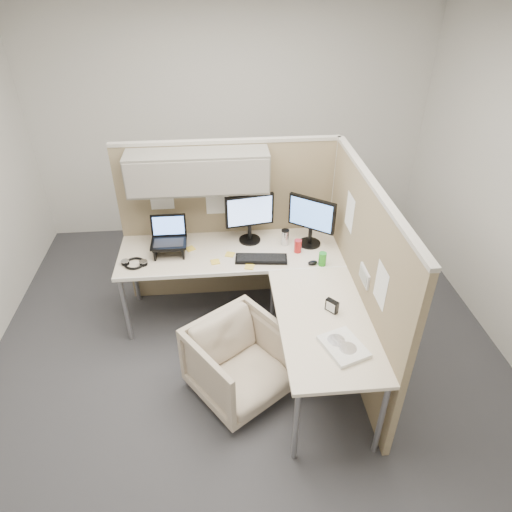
{
  "coord_description": "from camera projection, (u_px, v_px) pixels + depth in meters",
  "views": [
    {
      "loc": [
        -0.18,
        -2.9,
        2.98
      ],
      "look_at": [
        0.1,
        0.25,
        0.85
      ],
      "focal_mm": 32.0,
      "sensor_mm": 36.0,
      "label": 1
    }
  ],
  "objects": [
    {
      "name": "office_chair",
      "position": [
        240.0,
        359.0,
        3.52
      ],
      "size": [
        0.91,
        0.9,
        0.69
      ],
      "primitive_type": "imported",
      "rotation": [
        0.0,
        0.0,
        0.61
      ],
      "color": "beige",
      "rests_on": "ground"
    },
    {
      "name": "sticky_note_d",
      "position": [
        230.0,
        254.0,
        4.04
      ],
      "size": [
        0.1,
        0.1,
        0.01
      ],
      "primitive_type": "cube",
      "rotation": [
        0.0,
        0.0,
        -0.35
      ],
      "color": "yellow",
      "rests_on": "desk"
    },
    {
      "name": "desk",
      "position": [
        260.0,
        280.0,
        3.8
      ],
      "size": [
        2.0,
        1.98,
        0.73
      ],
      "color": "beige",
      "rests_on": "ground"
    },
    {
      "name": "sticky_note_c",
      "position": [
        190.0,
        249.0,
        4.12
      ],
      "size": [
        0.1,
        0.1,
        0.01
      ],
      "primitive_type": "cube",
      "rotation": [
        0.0,
        0.0,
        0.52
      ],
      "color": "yellow",
      "rests_on": "desk"
    },
    {
      "name": "sticky_note_a",
      "position": [
        215.0,
        262.0,
        3.94
      ],
      "size": [
        0.09,
        0.09,
        0.01
      ],
      "primitive_type": "cube",
      "rotation": [
        0.0,
        0.0,
        0.18
      ],
      "color": "yellow",
      "rests_on": "desk"
    },
    {
      "name": "soda_can_green",
      "position": [
        322.0,
        259.0,
        3.88
      ],
      "size": [
        0.07,
        0.07,
        0.12
      ],
      "primitive_type": "cylinder",
      "color": "#268C1E",
      "rests_on": "desk"
    },
    {
      "name": "travel_mug",
      "position": [
        285.0,
        237.0,
        4.14
      ],
      "size": [
        0.07,
        0.07,
        0.15
      ],
      "color": "silver",
      "rests_on": "desk"
    },
    {
      "name": "laptop_station",
      "position": [
        169.0,
        241.0,
        4.01
      ],
      "size": [
        0.31,
        0.27,
        0.32
      ],
      "color": "black",
      "rests_on": "desk"
    },
    {
      "name": "headphones",
      "position": [
        134.0,
        263.0,
        3.91
      ],
      "size": [
        0.22,
        0.2,
        0.03
      ],
      "rotation": [
        0.0,
        0.0,
        -0.14
      ],
      "color": "black",
      "rests_on": "desk"
    },
    {
      "name": "monitor_right",
      "position": [
        311.0,
        218.0,
        4.04
      ],
      "size": [
        0.37,
        0.29,
        0.47
      ],
      "rotation": [
        0.0,
        0.0,
        -0.64
      ],
      "color": "black",
      "rests_on": "desk"
    },
    {
      "name": "monitor_left",
      "position": [
        250.0,
        215.0,
        4.09
      ],
      "size": [
        0.44,
        0.2,
        0.47
      ],
      "rotation": [
        0.0,
        0.0,
        0.16
      ],
      "color": "black",
      "rests_on": "desk"
    },
    {
      "name": "mouse",
      "position": [
        313.0,
        263.0,
        3.91
      ],
      "size": [
        0.1,
        0.08,
        0.03
      ],
      "primitive_type": "ellipsoid",
      "rotation": [
        0.0,
        0.0,
        0.27
      ],
      "color": "black",
      "rests_on": "desk"
    },
    {
      "name": "partition_back",
      "position": [
        216.0,
        200.0,
        4.13
      ],
      "size": [
        2.0,
        0.36,
        1.63
      ],
      "color": "#8C7B5C",
      "rests_on": "ground"
    },
    {
      "name": "soda_can_silver",
      "position": [
        298.0,
        246.0,
        4.05
      ],
      "size": [
        0.07,
        0.07,
        0.12
      ],
      "primitive_type": "cylinder",
      "color": "#B21E1E",
      "rests_on": "desk"
    },
    {
      "name": "keyboard",
      "position": [
        261.0,
        259.0,
        3.97
      ],
      "size": [
        0.46,
        0.2,
        0.02
      ],
      "primitive_type": "cube",
      "rotation": [
        0.0,
        0.0,
        -0.11
      ],
      "color": "black",
      "rests_on": "desk"
    },
    {
      "name": "ground",
      "position": [
        247.0,
        351.0,
        4.07
      ],
      "size": [
        4.5,
        4.5,
        0.0
      ],
      "primitive_type": "plane",
      "color": "#343438",
      "rests_on": "ground"
    },
    {
      "name": "partition_right",
      "position": [
        360.0,
        276.0,
        3.63
      ],
      "size": [
        0.07,
        2.03,
        1.63
      ],
      "color": "#8C7B5C",
      "rests_on": "ground"
    },
    {
      "name": "sticky_note_b",
      "position": [
        249.0,
        267.0,
        3.88
      ],
      "size": [
        0.09,
        0.09,
        0.01
      ],
      "primitive_type": "cube",
      "rotation": [
        0.0,
        0.0,
        -0.27
      ],
      "color": "yellow",
      "rests_on": "desk"
    },
    {
      "name": "paper_stack",
      "position": [
        343.0,
        347.0,
        3.09
      ],
      "size": [
        0.33,
        0.37,
        0.03
      ],
      "rotation": [
        0.0,
        0.0,
        0.35
      ],
      "color": "white",
      "rests_on": "desk"
    },
    {
      "name": "desk_clock",
      "position": [
        332.0,
        306.0,
        3.38
      ],
      "size": [
        0.09,
        0.1,
        0.1
      ],
      "rotation": [
        0.0,
        0.0,
        -0.86
      ],
      "color": "black",
      "rests_on": "desk"
    }
  ]
}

